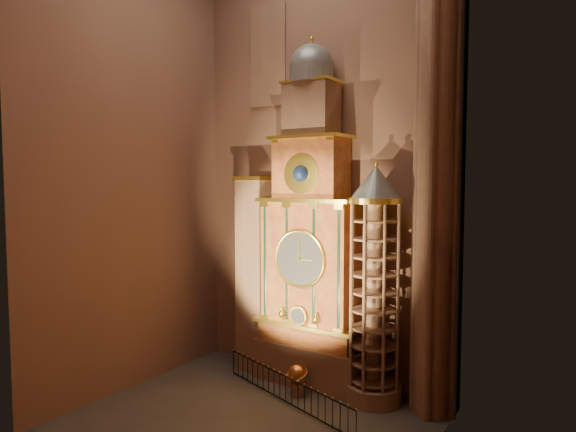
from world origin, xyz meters
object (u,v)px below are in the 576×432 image
Objects in this scene: portrait_tower at (255,273)px; iron_railing at (286,389)px; stair_turret at (375,286)px; celestial_globe at (297,378)px; astronomical_clock at (311,249)px.

portrait_tower is 1.23× the size of iron_railing.
stair_turret is (6.90, -0.28, 0.12)m from portrait_tower.
celestial_globe reaches higher than iron_railing.
astronomical_clock is at bearing 100.64° from celestial_globe.
portrait_tower is 6.44m from iron_railing.
iron_railing is (0.33, -2.69, -6.02)m from astronomical_clock.
portrait_tower is 5.93m from celestial_globe.
celestial_globe is 0.98m from iron_railing.
astronomical_clock reaches higher than stair_turret.
astronomical_clock is at bearing -0.29° from portrait_tower.
stair_turret is at bearing -4.30° from astronomical_clock.
astronomical_clock is 6.06m from celestial_globe.
astronomical_clock is 3.73m from portrait_tower.
stair_turret reaches higher than iron_railing.
astronomical_clock reaches higher than iron_railing.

